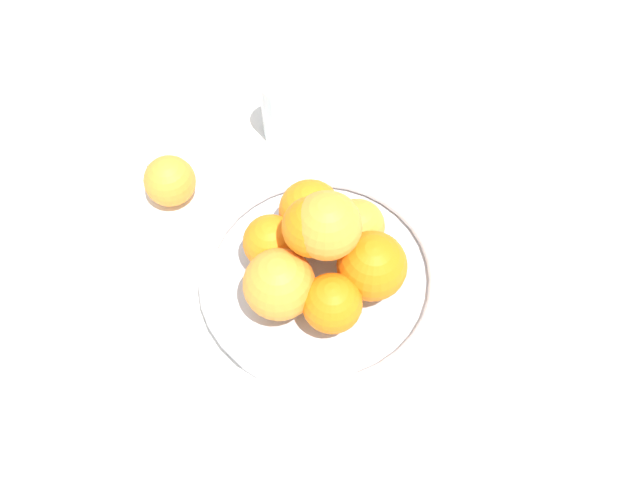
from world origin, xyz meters
TOP-DOWN VIEW (x-y plane):
  - ground_plane at (0.00, 0.00)m, footprint 4.00×4.00m
  - fruit_bowl at (0.00, 0.00)m, footprint 0.30×0.30m
  - orange_pile at (-0.00, -0.00)m, footprint 0.19×0.19m
  - stray_orange at (0.12, 0.21)m, footprint 0.07×0.07m
  - drinking_glass at (0.24, 0.07)m, footprint 0.06×0.06m
  - napkin_folded at (0.28, 0.23)m, footprint 0.22×0.22m

SIDE VIEW (x-z plane):
  - ground_plane at x=0.00m, z-range 0.00..0.00m
  - napkin_folded at x=0.28m, z-range 0.00..0.01m
  - fruit_bowl at x=0.00m, z-range 0.00..0.04m
  - stray_orange at x=0.12m, z-range 0.00..0.07m
  - drinking_glass at x=0.24m, z-range 0.00..0.10m
  - orange_pile at x=0.00m, z-range 0.02..0.16m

